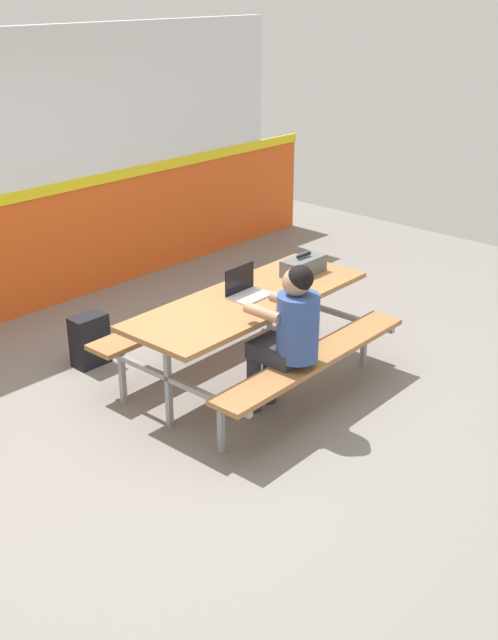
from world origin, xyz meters
name	(u,v)px	position (x,y,z in m)	size (l,w,h in m)	color
ground_plane	(212,403)	(0.00, 0.00, -0.01)	(10.00, 10.00, 0.02)	gray
accent_backdrop	(9,186)	(0.00, 2.58, 1.25)	(8.00, 0.14, 2.60)	#E55119
picnic_table_main	(249,317)	(0.42, 0.00, 0.58)	(2.12, 1.60, 0.74)	#9E6B3D
student_nearer	(289,330)	(0.22, -0.56, 0.71)	(0.37, 0.53, 1.21)	#2D2D38
laptop_silver	(246,290)	(0.43, 0.04, 0.79)	(0.33, 0.23, 0.22)	silver
toolbox_grey	(303,266)	(1.10, 0.02, 0.81)	(0.40, 0.18, 0.18)	#595B60
backpack_dark	(89,340)	(-0.23, 1.21, 0.22)	(0.30, 0.22, 0.44)	black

